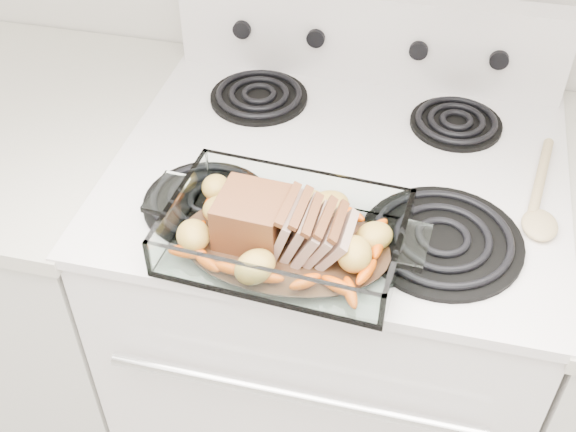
% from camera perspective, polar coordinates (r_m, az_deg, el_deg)
% --- Properties ---
extents(electric_range, '(0.78, 0.70, 1.12)m').
position_cam_1_polar(electric_range, '(1.59, 3.31, -8.67)').
color(electric_range, white).
rests_on(electric_range, ground).
extents(counter_left, '(0.58, 0.68, 0.93)m').
position_cam_1_polar(counter_left, '(1.79, -18.17, -4.70)').
color(counter_left, silver).
rests_on(counter_left, ground).
extents(baking_dish, '(0.35, 0.23, 0.07)m').
position_cam_1_polar(baking_dish, '(1.08, -0.25, -1.85)').
color(baking_dish, white).
rests_on(baking_dish, electric_range).
extents(pork_roast, '(0.20, 0.10, 0.08)m').
position_cam_1_polar(pork_roast, '(1.07, -1.29, -0.61)').
color(pork_roast, brown).
rests_on(pork_roast, baking_dish).
extents(roast_vegetables, '(0.34, 0.18, 0.04)m').
position_cam_1_polar(roast_vegetables, '(1.10, -0.02, -0.30)').
color(roast_vegetables, '#E05405').
rests_on(roast_vegetables, baking_dish).
extents(wooden_spoon, '(0.06, 0.27, 0.02)m').
position_cam_1_polar(wooden_spoon, '(1.24, 19.30, 0.98)').
color(wooden_spoon, '#E3BF84').
rests_on(wooden_spoon, electric_range).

